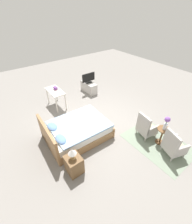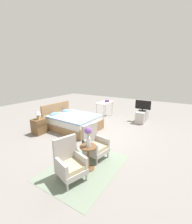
{
  "view_description": "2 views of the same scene",
  "coord_description": "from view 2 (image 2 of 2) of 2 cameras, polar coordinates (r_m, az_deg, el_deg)",
  "views": [
    {
      "loc": [
        -3.58,
        2.81,
        3.85
      ],
      "look_at": [
        -0.08,
        0.19,
        0.59
      ],
      "focal_mm": 24.0,
      "sensor_mm": 36.0,
      "label": 1
    },
    {
      "loc": [
        -4.69,
        -2.8,
        2.27
      ],
      "look_at": [
        -0.01,
        0.1,
        0.8
      ],
      "focal_mm": 24.0,
      "sensor_mm": 36.0,
      "label": 2
    }
  ],
  "objects": [
    {
      "name": "book_stack",
      "position": [
        7.8,
        4.22,
        4.21
      ],
      "size": [
        0.24,
        0.2,
        0.1
      ],
      "color": "#AD2823",
      "rests_on": "vanity_desk"
    },
    {
      "name": "vanity_desk",
      "position": [
        7.78,
        3.33,
        2.93
      ],
      "size": [
        1.04,
        0.52,
        0.77
      ],
      "color": "silver",
      "rests_on": "ground_plane"
    },
    {
      "name": "floor_rug",
      "position": [
        3.94,
        -4.08,
        -20.23
      ],
      "size": [
        2.1,
        1.5,
        0.01
      ],
      "color": "gray",
      "rests_on": "ground_plane"
    },
    {
      "name": "side_table",
      "position": [
        3.69,
        -2.92,
        -15.96
      ],
      "size": [
        0.4,
        0.4,
        0.6
      ],
      "color": "brown",
      "rests_on": "ground_plane"
    },
    {
      "name": "nightstand",
      "position": [
        6.09,
        -20.9,
        -5.12
      ],
      "size": [
        0.44,
        0.41,
        0.57
      ],
      "color": "brown",
      "rests_on": "ground_plane"
    },
    {
      "name": "bed",
      "position": [
        6.28,
        -9.06,
        -3.58
      ],
      "size": [
        1.59,
        2.12,
        0.96
      ],
      "color": "#997047",
      "rests_on": "ground_plane"
    },
    {
      "name": "tv_flatscreen",
      "position": [
        7.29,
        17.45,
        2.38
      ],
      "size": [
        0.2,
        0.71,
        0.49
      ],
      "color": "black",
      "rests_on": "tv_stand"
    },
    {
      "name": "table_lamp",
      "position": [
        5.95,
        -21.35,
        -0.58
      ],
      "size": [
        0.22,
        0.22,
        0.33
      ],
      "color": "tan",
      "rests_on": "nightstand"
    },
    {
      "name": "ground_plane",
      "position": [
        5.92,
        0.91,
        -7.65
      ],
      "size": [
        16.0,
        16.0,
        0.0
      ],
      "primitive_type": "plane",
      "color": "gray"
    },
    {
      "name": "armchair_by_window_right",
      "position": [
        4.14,
        -0.58,
        -12.22
      ],
      "size": [
        0.62,
        0.62,
        0.92
      ],
      "color": "#ADA8A3",
      "rests_on": "floor_rug"
    },
    {
      "name": "flower_vase",
      "position": [
        3.45,
        -3.03,
        -8.55
      ],
      "size": [
        0.17,
        0.17,
        0.48
      ],
      "color": "silver",
      "rests_on": "side_table"
    },
    {
      "name": "armchair_by_window_left",
      "position": [
        3.45,
        -10.0,
        -18.54
      ],
      "size": [
        0.68,
        0.68,
        0.92
      ],
      "color": "#ADA8A3",
      "rests_on": "floor_rug"
    },
    {
      "name": "tv_stand",
      "position": [
        7.41,
        17.14,
        -1.5
      ],
      "size": [
        0.96,
        0.4,
        0.52
      ],
      "color": "#B7B2AD",
      "rests_on": "ground_plane"
    }
  ]
}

